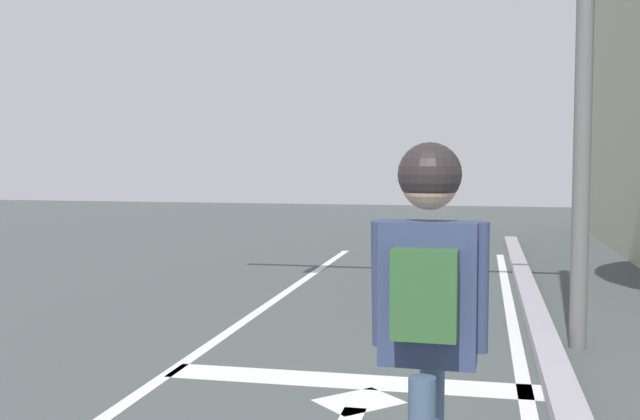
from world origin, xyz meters
The scene contains 3 objects.
stop_bar centered at (1.95, 7.66, 0.00)m, with size 3.01×0.40×0.01m, color silver.
lane_arrow_head centered at (2.10, 7.17, 0.00)m, with size 0.56×0.44×0.01m, color silver.
skater centered at (2.75, 4.89, 1.22)m, with size 0.49×0.64×1.78m.
Camera 1 is at (2.96, 1.74, 1.79)m, focal length 42.96 mm.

